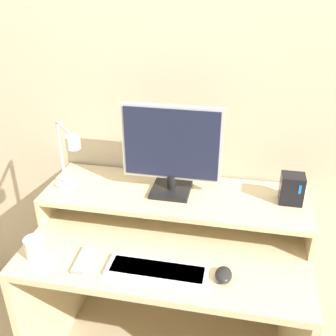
{
  "coord_description": "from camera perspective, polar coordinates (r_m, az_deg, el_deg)",
  "views": [
    {
      "loc": [
        0.26,
        -0.95,
        1.71
      ],
      "look_at": [
        -0.01,
        0.37,
        1.02
      ],
      "focal_mm": 42.0,
      "sensor_mm": 36.0,
      "label": 1
    }
  ],
  "objects": [
    {
      "name": "wall_back",
      "position": [
        1.74,
        2.53,
        11.78
      ],
      "size": [
        6.0,
        0.05,
        2.5
      ],
      "color": "beige",
      "rests_on": "ground_plane"
    },
    {
      "name": "desk",
      "position": [
        1.79,
        0.04,
        -15.49
      ],
      "size": [
        1.14,
        0.67,
        0.71
      ],
      "color": "beige",
      "rests_on": "ground_plane"
    },
    {
      "name": "monitor_shelf",
      "position": [
        1.72,
        1.06,
        -4.22
      ],
      "size": [
        1.14,
        0.37,
        0.13
      ],
      "color": "beige",
      "rests_on": "desk"
    },
    {
      "name": "monitor",
      "position": [
        1.63,
        0.5,
        2.73
      ],
      "size": [
        0.42,
        0.17,
        0.39
      ],
      "color": "black",
      "rests_on": "monitor_shelf"
    },
    {
      "name": "desk_lamp",
      "position": [
        1.65,
        -14.3,
        1.82
      ],
      "size": [
        0.2,
        0.21,
        0.31
      ],
      "color": "silver",
      "rests_on": "monitor_shelf"
    },
    {
      "name": "router_dock",
      "position": [
        1.69,
        17.51,
        -2.89
      ],
      "size": [
        0.09,
        0.08,
        0.13
      ],
      "color": "black",
      "rests_on": "monitor_shelf"
    },
    {
      "name": "keyboard",
      "position": [
        1.49,
        -1.72,
        -14.64
      ],
      "size": [
        0.38,
        0.11,
        0.02
      ],
      "color": "white",
      "rests_on": "desk"
    },
    {
      "name": "mouse",
      "position": [
        1.48,
        8.07,
        -15.1
      ],
      "size": [
        0.06,
        0.09,
        0.04
      ],
      "color": "black",
      "rests_on": "desk"
    },
    {
      "name": "remote_control",
      "position": [
        1.58,
        -12.18,
        -12.91
      ],
      "size": [
        0.06,
        0.15,
        0.02
      ],
      "color": "#99999E",
      "rests_on": "desk"
    },
    {
      "name": "mug",
      "position": [
        1.63,
        -18.8,
        -10.85
      ],
      "size": [
        0.08,
        0.08,
        0.08
      ],
      "color": "white",
      "rests_on": "desk"
    }
  ]
}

